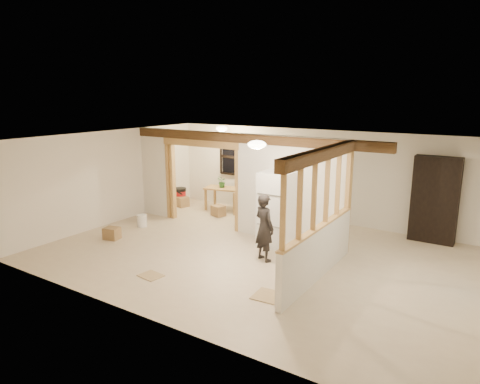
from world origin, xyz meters
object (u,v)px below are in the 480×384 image
Objects in this scene: refrigerator at (277,209)px; woman at (264,227)px; bookshelf at (435,200)px; shop_vac at (180,196)px; work_table at (224,199)px.

woman is (0.22, -0.95, -0.15)m from refrigerator.
refrigerator is 3.72m from bookshelf.
woman is at bearing -131.19° from bookshelf.
refrigerator is 4.61m from shop_vac.
woman is 2.57× the size of shop_vac.
work_table is at bearing -175.87° from bookshelf.
refrigerator is at bearing -45.57° from work_table.
shop_vac is at bearing 159.38° from refrigerator.
bookshelf reaches higher than woman.
bookshelf reaches higher than refrigerator.
work_table reaches higher than shop_vac.
bookshelf reaches higher than work_table.
shop_vac is (-4.28, 1.61, -0.58)m from refrigerator.
refrigerator reaches higher than shop_vac.
refrigerator is 3.10× the size of shop_vac.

